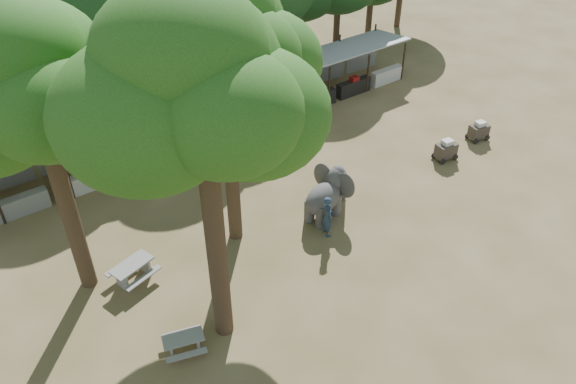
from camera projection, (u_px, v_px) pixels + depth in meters
ground at (387, 288)px, 21.32m from camera, size 100.00×100.00×0.00m
vendor_stalls at (204, 117)px, 29.55m from camera, size 28.00×2.99×2.80m
yard_tree_left at (25, 87)px, 16.71m from camera, size 7.10×6.90×11.02m
yard_tree_center at (192, 89)px, 14.31m from camera, size 7.10×6.90×12.04m
yard_tree_back at (216, 40)px, 18.73m from camera, size 7.10×6.90×11.36m
backdrop_trees at (149, 9)px, 30.30m from camera, size 46.46×5.95×8.33m
elephant at (328, 194)px, 24.31m from camera, size 2.92×2.14×2.16m
handler at (328, 216)px, 23.27m from camera, size 0.67×0.81×1.93m
picnic_table_near at (184, 342)px, 18.72m from camera, size 1.65×1.56×0.68m
picnic_table_far at (133, 270)px, 21.36m from camera, size 1.95×1.84×0.81m
cart_front at (446, 150)px, 28.17m from camera, size 1.23×0.90×1.11m
cart_back at (479, 131)px, 29.73m from camera, size 1.21×0.91×1.08m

